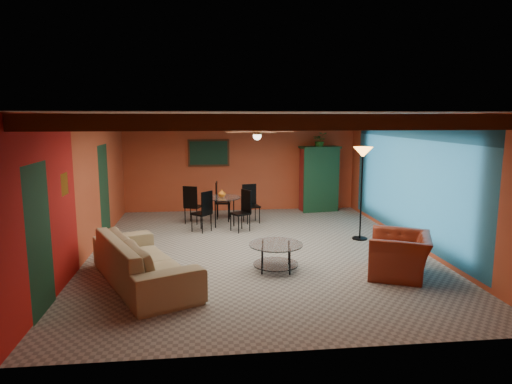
{
  "coord_description": "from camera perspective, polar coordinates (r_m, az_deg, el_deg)",
  "views": [
    {
      "loc": [
        -1.02,
        -8.72,
        2.64
      ],
      "look_at": [
        0.0,
        0.2,
        1.15
      ],
      "focal_mm": 31.79,
      "sensor_mm": 36.0,
      "label": 1
    }
  ],
  "objects": [
    {
      "name": "room",
      "position": [
        8.9,
        0.07,
        7.62
      ],
      "size": [
        6.52,
        8.01,
        2.71
      ],
      "color": "gray",
      "rests_on": "ground"
    },
    {
      "name": "sofa",
      "position": [
        7.54,
        -13.96,
        -8.3
      ],
      "size": [
        2.03,
        2.82,
        0.77
      ],
      "primitive_type": "imported",
      "rotation": [
        0.0,
        0.0,
        2.0
      ],
      "color": "#958360",
      "rests_on": "ground"
    },
    {
      "name": "armchair",
      "position": [
        8.05,
        17.64,
        -7.52
      ],
      "size": [
        1.33,
        1.4,
        0.72
      ],
      "primitive_type": "imported",
      "rotation": [
        0.0,
        0.0,
        -1.99
      ],
      "color": "maroon",
      "rests_on": "ground"
    },
    {
      "name": "coffee_table",
      "position": [
        7.97,
        2.51,
        -8.13
      ],
      "size": [
        1.06,
        1.06,
        0.48
      ],
      "primitive_type": null,
      "rotation": [
        0.0,
        0.0,
        -0.15
      ],
      "color": "silver",
      "rests_on": "ground"
    },
    {
      "name": "dining_table",
      "position": [
        11.17,
        -4.3,
        -1.73
      ],
      "size": [
        2.24,
        2.24,
        0.97
      ],
      "primitive_type": null,
      "rotation": [
        0.0,
        0.0,
        0.23
      ],
      "color": "white",
      "rests_on": "ground"
    },
    {
      "name": "armoire",
      "position": [
        12.95,
        7.95,
        1.55
      ],
      "size": [
        1.07,
        0.64,
        1.77
      ],
      "primitive_type": "cube",
      "rotation": [
        0.0,
        0.0,
        0.15
      ],
      "color": "maroon",
      "rests_on": "ground"
    },
    {
      "name": "floor_lamp",
      "position": [
        10.01,
        13.12,
        -0.19
      ],
      "size": [
        0.46,
        0.46,
        2.02
      ],
      "primitive_type": null,
      "rotation": [
        0.0,
        0.0,
        0.12
      ],
      "color": "black",
      "rests_on": "ground"
    },
    {
      "name": "ceiling_fan",
      "position": [
        8.79,
        0.15,
        7.59
      ],
      "size": [
        1.5,
        1.5,
        0.44
      ],
      "primitive_type": null,
      "color": "#472614",
      "rests_on": "ceiling"
    },
    {
      "name": "painting",
      "position": [
        12.72,
        -5.97,
        4.91
      ],
      "size": [
        1.05,
        0.03,
        0.65
      ],
      "primitive_type": "cube",
      "color": "black",
      "rests_on": "wall_back"
    },
    {
      "name": "potted_plant",
      "position": [
        12.85,
        8.06,
        6.45
      ],
      "size": [
        0.44,
        0.39,
        0.45
      ],
      "primitive_type": "imported",
      "rotation": [
        0.0,
        0.0,
        -0.12
      ],
      "color": "#26661E",
      "rests_on": "armoire"
    },
    {
      "name": "vase",
      "position": [
        11.07,
        -4.34,
        1.22
      ],
      "size": [
        0.21,
        0.21,
        0.19
      ],
      "primitive_type": "imported",
      "rotation": [
        0.0,
        0.0,
        -0.17
      ],
      "color": "orange",
      "rests_on": "dining_table"
    }
  ]
}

